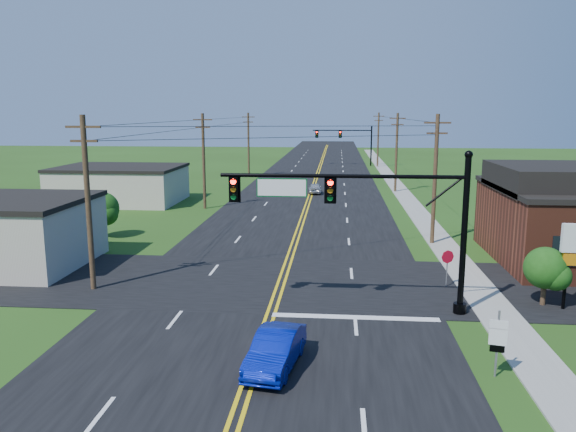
# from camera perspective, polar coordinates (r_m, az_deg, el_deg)

# --- Properties ---
(ground) EXTENTS (260.00, 260.00, 0.00)m
(ground) POSITION_cam_1_polar(r_m,az_deg,el_deg) (19.65, -4.84, -17.21)
(ground) COLOR #224012
(ground) RESTS_ON ground
(road_main) EXTENTS (16.00, 220.00, 0.04)m
(road_main) POSITION_cam_1_polar(r_m,az_deg,el_deg) (67.80, 2.38, 2.82)
(road_main) COLOR black
(road_main) RESTS_ON ground
(road_cross) EXTENTS (70.00, 10.00, 0.04)m
(road_cross) POSITION_cam_1_polar(r_m,az_deg,el_deg) (30.67, -0.99, -6.74)
(road_cross) COLOR black
(road_cross) RESTS_ON ground
(sidewalk) EXTENTS (2.00, 160.00, 0.08)m
(sidewalk) POSITION_cam_1_polar(r_m,az_deg,el_deg) (58.31, 12.27, 1.34)
(sidewalk) COLOR gray
(sidewalk) RESTS_ON ground
(signal_mast_main) EXTENTS (11.30, 0.60, 7.48)m
(signal_mast_main) POSITION_cam_1_polar(r_m,az_deg,el_deg) (25.53, 7.75, 0.55)
(signal_mast_main) COLOR black
(signal_mast_main) RESTS_ON ground
(signal_mast_far) EXTENTS (10.98, 0.60, 7.48)m
(signal_mast_far) POSITION_cam_1_polar(r_m,az_deg,el_deg) (97.23, 5.88, 7.79)
(signal_mast_far) COLOR black
(signal_mast_far) RESTS_ON ground
(cream_bldg_far) EXTENTS (12.20, 9.20, 3.70)m
(cream_bldg_far) POSITION_cam_1_polar(r_m,az_deg,el_deg) (59.82, -16.70, 3.12)
(cream_bldg_far) COLOR beige
(cream_bldg_far) RESTS_ON ground
(utility_pole_left_a) EXTENTS (1.80, 0.28, 9.00)m
(utility_pole_left_a) POSITION_cam_1_polar(r_m,az_deg,el_deg) (30.22, -19.66, 1.53)
(utility_pole_left_a) COLOR #382519
(utility_pole_left_a) RESTS_ON ground
(utility_pole_left_b) EXTENTS (1.80, 0.28, 9.00)m
(utility_pole_left_b) POSITION_cam_1_polar(r_m,az_deg,el_deg) (53.80, -8.56, 5.73)
(utility_pole_left_b) COLOR #382519
(utility_pole_left_b) RESTS_ON ground
(utility_pole_left_c) EXTENTS (1.80, 0.28, 9.00)m
(utility_pole_left_c) POSITION_cam_1_polar(r_m,az_deg,el_deg) (80.23, -4.03, 7.37)
(utility_pole_left_c) COLOR #382519
(utility_pole_left_c) RESTS_ON ground
(utility_pole_right_a) EXTENTS (1.80, 0.28, 9.00)m
(utility_pole_right_a) POSITION_cam_1_polar(r_m,az_deg,el_deg) (39.93, 14.71, 3.86)
(utility_pole_right_a) COLOR #382519
(utility_pole_right_a) RESTS_ON ground
(utility_pole_right_b) EXTENTS (1.80, 0.28, 9.00)m
(utility_pole_right_b) POSITION_cam_1_polar(r_m,az_deg,el_deg) (65.61, 10.96, 6.50)
(utility_pole_right_b) COLOR #382519
(utility_pole_right_b) RESTS_ON ground
(utility_pole_right_c) EXTENTS (1.80, 0.28, 9.00)m
(utility_pole_right_c) POSITION_cam_1_polar(r_m,az_deg,el_deg) (95.45, 9.15, 7.77)
(utility_pole_right_c) COLOR #382519
(utility_pole_right_c) RESTS_ON ground
(tree_right_back) EXTENTS (3.00, 3.00, 4.10)m
(tree_right_back) POSITION_cam_1_polar(r_m,az_deg,el_deg) (45.48, 21.47, 1.55)
(tree_right_back) COLOR #382519
(tree_right_back) RESTS_ON ground
(shrub_corner) EXTENTS (2.00, 2.00, 2.86)m
(shrub_corner) POSITION_cam_1_polar(r_m,az_deg,el_deg) (29.32, 24.69, -4.83)
(shrub_corner) COLOR #382519
(shrub_corner) RESTS_ON ground
(tree_left) EXTENTS (2.40, 2.40, 3.37)m
(tree_left) POSITION_cam_1_polar(r_m,az_deg,el_deg) (43.25, -18.32, 0.73)
(tree_left) COLOR #382519
(tree_left) RESTS_ON ground
(blue_car) EXTENTS (2.04, 4.25, 1.34)m
(blue_car) POSITION_cam_1_polar(r_m,az_deg,el_deg) (20.76, -1.28, -13.52)
(blue_car) COLOR #07169D
(blue_car) RESTS_ON ground
(distant_car) EXTENTS (1.68, 3.59, 1.19)m
(distant_car) POSITION_cam_1_polar(r_m,az_deg,el_deg) (63.55, 2.74, 2.82)
(distant_car) COLOR #B2B2B7
(distant_car) RESTS_ON ground
(route_sign) EXTENTS (0.60, 0.16, 2.42)m
(route_sign) POSITION_cam_1_polar(r_m,az_deg,el_deg) (21.13, 20.53, -11.60)
(route_sign) COLOR slate
(route_sign) RESTS_ON ground
(stop_sign) EXTENTS (0.68, 0.28, 2.02)m
(stop_sign) POSITION_cam_1_polar(r_m,az_deg,el_deg) (30.65, 15.89, -4.38)
(stop_sign) COLOR slate
(stop_sign) RESTS_ON ground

